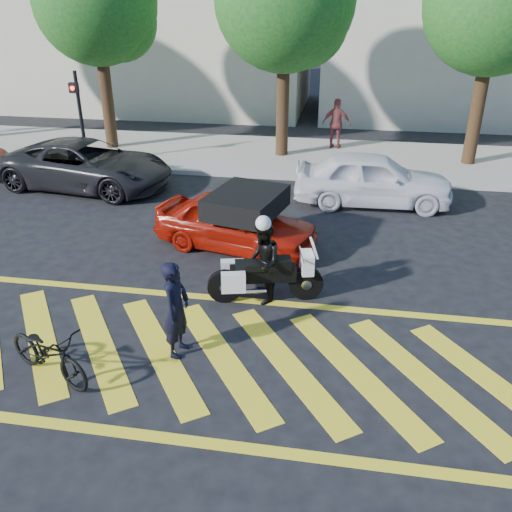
% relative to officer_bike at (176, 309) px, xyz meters
% --- Properties ---
extents(ground, '(90.00, 90.00, 0.00)m').
position_rel_officer_bike_xyz_m(ground, '(0.27, -0.04, -0.86)').
color(ground, black).
rests_on(ground, ground).
extents(sidewalk, '(60.00, 5.00, 0.15)m').
position_rel_officer_bike_xyz_m(sidewalk, '(0.27, 11.96, -0.78)').
color(sidewalk, '#9E998E').
rests_on(sidewalk, ground).
extents(crosswalk, '(12.33, 4.00, 0.01)m').
position_rel_officer_bike_xyz_m(crosswalk, '(0.23, -0.04, -0.85)').
color(crosswalk, yellow).
rests_on(crosswalk, ground).
extents(building_left, '(16.00, 8.00, 10.00)m').
position_rel_officer_bike_xyz_m(building_left, '(-7.73, 20.96, 4.14)').
color(building_left, beige).
rests_on(building_left, ground).
extents(tree_left, '(4.20, 4.20, 7.26)m').
position_rel_officer_bike_xyz_m(tree_left, '(-6.10, 12.02, 4.14)').
color(tree_left, black).
rests_on(tree_left, ground).
extents(tree_center, '(4.60, 4.60, 7.56)m').
position_rel_officer_bike_xyz_m(tree_center, '(0.40, 12.02, 4.24)').
color(tree_center, black).
rests_on(tree_center, ground).
extents(tree_right, '(4.40, 4.40, 7.41)m').
position_rel_officer_bike_xyz_m(tree_right, '(6.90, 12.02, 4.19)').
color(tree_right, black).
rests_on(tree_right, ground).
extents(signal_pole, '(0.28, 0.43, 3.20)m').
position_rel_officer_bike_xyz_m(signal_pole, '(-6.23, 9.70, 1.06)').
color(signal_pole, black).
rests_on(signal_pole, ground).
extents(officer_bike, '(0.47, 0.67, 1.72)m').
position_rel_officer_bike_xyz_m(officer_bike, '(0.00, 0.00, 0.00)').
color(officer_bike, black).
rests_on(officer_bike, ground).
extents(bicycle, '(1.87, 1.29, 0.93)m').
position_rel_officer_bike_xyz_m(bicycle, '(-1.81, -0.96, -0.39)').
color(bicycle, black).
rests_on(bicycle, ground).
extents(police_motorcycle, '(2.26, 0.98, 1.01)m').
position_rel_officer_bike_xyz_m(police_motorcycle, '(1.16, 1.95, -0.31)').
color(police_motorcycle, black).
rests_on(police_motorcycle, ground).
extents(officer_moto, '(0.80, 0.93, 1.66)m').
position_rel_officer_bike_xyz_m(officer_moto, '(1.14, 1.96, -0.03)').
color(officer_moto, black).
rests_on(officer_moto, ground).
extents(red_convertible, '(4.11, 2.43, 1.31)m').
position_rel_officer_bike_xyz_m(red_convertible, '(0.14, 4.23, -0.20)').
color(red_convertible, '#A31307').
rests_on(red_convertible, ground).
extents(parked_mid_left, '(5.51, 3.11, 1.45)m').
position_rel_officer_bike_xyz_m(parked_mid_left, '(-5.23, 7.76, -0.13)').
color(parked_mid_left, black).
rests_on(parked_mid_left, ground).
extents(parked_mid_right, '(4.46, 1.92, 1.50)m').
position_rel_officer_bike_xyz_m(parked_mid_right, '(3.39, 7.76, -0.11)').
color(parked_mid_right, white).
rests_on(parked_mid_right, ground).
extents(pedestrian_right, '(1.13, 0.65, 1.82)m').
position_rel_officer_bike_xyz_m(pedestrian_right, '(2.16, 13.15, 0.20)').
color(pedestrian_right, '#914242').
rests_on(pedestrian_right, sidewalk).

